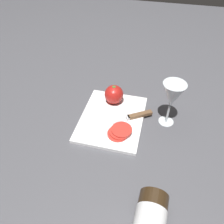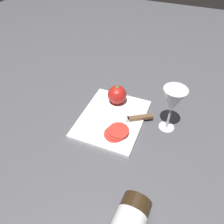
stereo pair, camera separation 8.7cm
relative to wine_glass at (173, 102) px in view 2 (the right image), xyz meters
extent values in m
plane|color=#4C4C51|center=(0.02, -0.18, -0.13)|extent=(3.00, 3.00, 0.00)
cube|color=white|center=(0.04, -0.22, -0.13)|extent=(0.31, 0.25, 0.01)
cylinder|color=silver|center=(0.00, 0.00, -0.13)|extent=(0.06, 0.06, 0.00)
cylinder|color=silver|center=(0.00, 0.00, -0.09)|extent=(0.01, 0.01, 0.08)
cone|color=silver|center=(0.00, 0.00, 0.00)|extent=(0.09, 0.09, 0.10)
cone|color=beige|center=(0.00, 0.00, -0.03)|extent=(0.03, 0.03, 0.04)
sphere|color=red|center=(-0.05, -0.23, -0.08)|extent=(0.08, 0.08, 0.08)
cylinder|color=#47702D|center=(-0.05, -0.23, -0.04)|extent=(0.01, 0.01, 0.01)
cube|color=silver|center=(0.09, -0.23, -0.12)|extent=(0.12, 0.17, 0.00)
cube|color=silver|center=(0.04, -0.15, -0.11)|extent=(0.02, 0.02, 0.01)
cube|color=brown|center=(0.01, -0.11, -0.11)|extent=(0.07, 0.10, 0.01)
cylinder|color=red|center=(0.12, -0.17, -0.12)|extent=(0.08, 0.08, 0.01)
cylinder|color=red|center=(0.12, -0.17, -0.11)|extent=(0.08, 0.08, 0.01)
cylinder|color=red|center=(0.11, -0.16, -0.10)|extent=(0.08, 0.08, 0.01)
camera|label=1|loc=(0.65, -0.07, 0.51)|focal=35.00mm
camera|label=2|loc=(0.62, 0.01, 0.51)|focal=35.00mm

